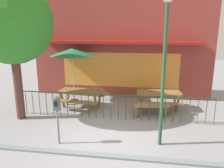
# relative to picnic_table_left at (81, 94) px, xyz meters

# --- Properties ---
(ground) EXTENTS (40.00, 40.00, 0.00)m
(ground) POSITION_rel_picnic_table_left_xyz_m (1.45, -2.65, -0.61)
(ground) COLOR gray
(pub_storefront) EXTENTS (8.78, 1.33, 5.44)m
(pub_storefront) POSITION_rel_picnic_table_left_xyz_m (1.45, 2.14, 2.09)
(pub_storefront) COLOR #52261E
(pub_storefront) RESTS_ON ground
(patio_fence_front) EXTENTS (7.40, 0.04, 0.97)m
(patio_fence_front) POSITION_rel_picnic_table_left_xyz_m (1.45, -1.05, 0.05)
(patio_fence_front) COLOR #254520
(patio_fence_front) RESTS_ON ground
(picnic_table_left) EXTENTS (1.91, 1.50, 0.79)m
(picnic_table_left) POSITION_rel_picnic_table_left_xyz_m (0.00, 0.00, 0.00)
(picnic_table_left) COLOR olive
(picnic_table_left) RESTS_ON ground
(picnic_table_right) EXTENTS (1.92, 1.53, 0.79)m
(picnic_table_right) POSITION_rel_picnic_table_left_xyz_m (3.28, 0.27, 0.00)
(picnic_table_right) COLOR olive
(picnic_table_right) RESTS_ON ground
(patio_umbrella) EXTENTS (1.98, 1.98, 2.48)m
(patio_umbrella) POSITION_rel_picnic_table_left_xyz_m (-0.59, 0.82, 1.68)
(patio_umbrella) COLOR black
(patio_umbrella) RESTS_ON ground
(patio_bench) EXTENTS (1.43, 0.52, 0.48)m
(patio_bench) POSITION_rel_picnic_table_left_xyz_m (2.95, -0.59, -0.26)
(patio_bench) COLOR #9A774E
(patio_bench) RESTS_ON ground
(parking_meter_near) EXTENTS (0.18, 0.17, 1.47)m
(parking_meter_near) POSITION_rel_picnic_table_left_xyz_m (0.22, -3.10, 0.52)
(parking_meter_near) COLOR slate
(parking_meter_near) RESTS_ON ground
(street_tree) EXTENTS (2.87, 2.87, 4.96)m
(street_tree) POSITION_rel_picnic_table_left_xyz_m (-1.94, -1.48, 2.89)
(street_tree) COLOR #55312B
(street_tree) RESTS_ON ground
(street_lamp) EXTENTS (0.28, 0.28, 4.22)m
(street_lamp) POSITION_rel_picnic_table_left_xyz_m (3.17, -2.72, 2.12)
(street_lamp) COLOR #284D31
(street_lamp) RESTS_ON ground
(curb_edge) EXTENTS (12.29, 0.20, 0.11)m
(curb_edge) POSITION_rel_picnic_table_left_xyz_m (1.45, -3.59, -0.61)
(curb_edge) COLOR slate
(curb_edge) RESTS_ON ground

